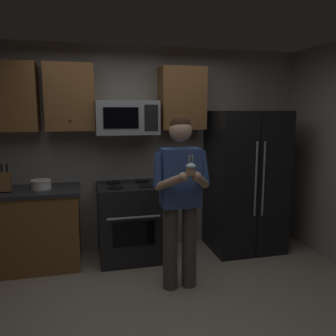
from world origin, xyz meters
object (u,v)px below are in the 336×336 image
Objects in this scene: oven_range at (130,221)px; cupcake at (191,169)px; refrigerator at (245,181)px; bowl_large_white at (41,184)px; person at (180,193)px; knife_block at (3,182)px; microwave at (127,118)px.

oven_range is 5.36× the size of cupcake.
refrigerator is 1.64m from cupcake.
bowl_large_white is 1.65m from person.
knife_block is 1.97m from person.
oven_range is at bearing 108.54° from cupcake.
oven_range is at bearing 1.21° from knife_block.
person is (1.79, -0.83, -0.04)m from knife_block.
microwave is 0.42× the size of person.
bowl_large_white is 1.31× the size of cupcake.
oven_range is 1.50m from cupcake.
person reaches higher than cupcake.
person is at bearing -67.84° from microwave.
oven_range is 1.13m from bowl_large_white.
person is at bearing 90.00° from cupcake.
knife_block is at bearing 179.80° from refrigerator.
knife_block is at bearing -173.90° from microwave.
refrigerator is at bearing -1.29° from bowl_large_white.
cupcake reaches higher than oven_range.
person reaches higher than knife_block.
cupcake is at bearing -73.06° from microwave.
person is at bearing -65.10° from oven_range.
bowl_large_white is at bearing -174.18° from microwave.
cupcake is at bearing -90.00° from person.
knife_block is at bearing -178.79° from oven_range.
microwave reaches higher than bowl_large_white.
oven_range is at bearing 114.90° from person.
knife_block reaches higher than oven_range.
microwave is 1.56m from knife_block.
cupcake is (-0.00, -0.33, 0.30)m from person.
knife_block reaches higher than bowl_large_white.
refrigerator is at bearing -6.03° from microwave.
cupcake is at bearing -32.87° from knife_block.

